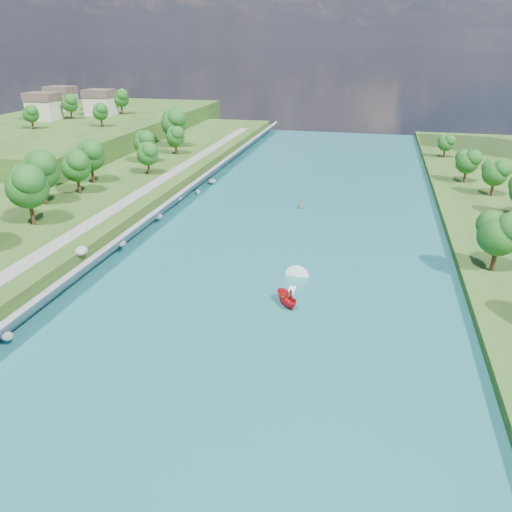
# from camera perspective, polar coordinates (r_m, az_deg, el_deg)

# --- Properties ---
(ground) EXTENTS (260.00, 260.00, 0.00)m
(ground) POSITION_cam_1_polar(r_m,az_deg,el_deg) (65.89, -0.37, -5.92)
(ground) COLOR #2D5119
(ground) RESTS_ON ground
(river_water) EXTENTS (55.00, 240.00, 0.10)m
(river_water) POSITION_cam_1_polar(r_m,az_deg,el_deg) (83.49, 2.91, 0.66)
(river_water) COLOR #1B6066
(river_water) RESTS_ON ground
(berm_west) EXTENTS (45.00, 240.00, 3.50)m
(berm_west) POSITION_cam_1_polar(r_m,az_deg,el_deg) (103.64, -25.43, 3.95)
(berm_west) COLOR #2D5119
(berm_west) RESTS_ON ground
(ridge_west) EXTENTS (60.00, 120.00, 9.00)m
(ridge_west) POSITION_cam_1_polar(r_m,az_deg,el_deg) (181.05, -19.41, 13.27)
(ridge_west) COLOR #2D5119
(ridge_west) RESTS_ON ground
(riprap_bank) EXTENTS (4.67, 236.00, 4.47)m
(riprap_bank) POSITION_cam_1_polar(r_m,az_deg,el_deg) (90.21, -13.52, 2.98)
(riprap_bank) COLOR slate
(riprap_bank) RESTS_ON ground
(riverside_path) EXTENTS (3.00, 200.00, 0.10)m
(riverside_path) POSITION_cam_1_polar(r_m,az_deg,el_deg) (93.32, -17.11, 4.41)
(riverside_path) COLOR gray
(riverside_path) RESTS_ON berm_west
(ridge_houses) EXTENTS (29.50, 29.50, 8.40)m
(ridge_houses) POSITION_cam_1_polar(r_m,az_deg,el_deg) (187.42, -20.62, 16.16)
(ridge_houses) COLOR beige
(ridge_houses) RESTS_ON ridge_west
(trees_west) EXTENTS (18.00, 154.74, 13.61)m
(trees_west) POSITION_cam_1_polar(r_m,az_deg,el_deg) (88.15, -27.00, 5.76)
(trees_west) COLOR #124414
(trees_west) RESTS_ON berm_west
(trees_ridge) EXTENTS (22.53, 40.34, 9.87)m
(trees_ridge) POSITION_cam_1_polar(r_m,az_deg,el_deg) (172.45, -18.66, 15.97)
(trees_ridge) COLOR #124414
(trees_ridge) RESTS_ON ridge_west
(motorboat) EXTENTS (3.93, 19.13, 2.13)m
(motorboat) POSITION_cam_1_polar(r_m,az_deg,el_deg) (67.24, 3.68, -4.49)
(motorboat) COLOR red
(motorboat) RESTS_ON river_water
(raft) EXTENTS (2.50, 3.01, 1.73)m
(raft) POSITION_cam_1_polar(r_m,az_deg,el_deg) (105.50, 5.17, 5.75)
(raft) COLOR gray
(raft) RESTS_ON river_water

